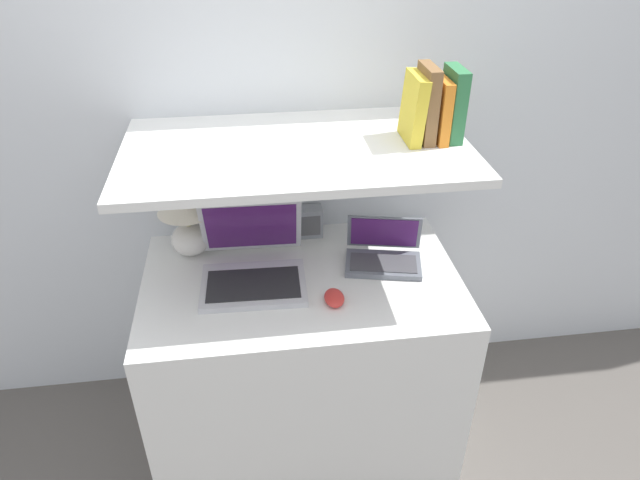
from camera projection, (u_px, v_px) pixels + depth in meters
wall_back at (288, 119)px, 2.09m from camera, size 6.00×0.05×2.40m
desk at (303, 360)px, 2.18m from camera, size 1.10×0.69×0.77m
back_riser at (293, 259)px, 2.37m from camera, size 1.10×0.04×1.21m
shelf at (297, 150)px, 1.80m from camera, size 1.10×0.62×0.03m
table_lamp at (187, 210)px, 2.01m from camera, size 0.20×0.20×0.29m
laptop_large at (253, 265)px, 1.95m from camera, size 0.36×0.36×0.26m
laptop_small at (383, 254)px, 2.04m from camera, size 0.30×0.24×0.16m
computer_mouse at (334, 298)px, 1.85m from camera, size 0.07×0.10×0.03m
router_box at (309, 222)px, 2.18m from camera, size 0.10×0.07×0.12m
book_green at (453, 104)px, 1.78m from camera, size 0.04×0.14×0.23m
book_orange at (440, 109)px, 1.79m from camera, size 0.03×0.16×0.20m
book_brown at (427, 104)px, 1.77m from camera, size 0.04×0.14×0.24m
book_yellow at (414, 108)px, 1.77m from camera, size 0.05×0.16×0.21m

